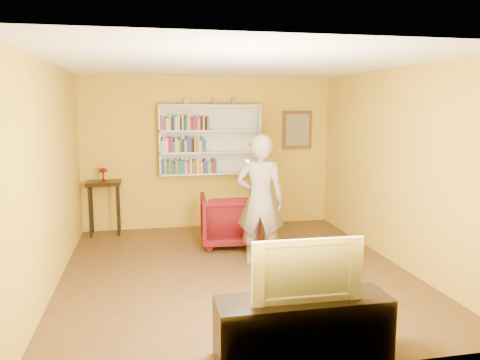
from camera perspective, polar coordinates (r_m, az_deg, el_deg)
name	(u,v)px	position (r m, az deg, el deg)	size (l,w,h in m)	color
room_shell	(235,196)	(6.09, -0.56, -2.02)	(5.30, 5.80, 2.88)	#462E16
bookshelf	(210,140)	(8.38, -3.73, 4.92)	(1.80, 0.29, 1.23)	silver
books_row_lower	(189,167)	(8.28, -6.27, 1.61)	(0.96, 0.19, 0.26)	#203D94
books_row_middle	(183,145)	(8.23, -7.00, 4.24)	(0.77, 0.19, 0.27)	beige
books_row_upper	(185,123)	(8.21, -6.72, 6.86)	(0.83, 0.19, 0.26)	#66246D
ornament_left	(186,102)	(8.26, -6.59, 9.47)	(0.07, 0.07, 0.10)	gold
ornament_centre	(214,102)	(8.31, -3.17, 9.51)	(0.07, 0.07, 0.10)	#974032
ornament_right	(234,101)	(8.37, -0.77, 9.56)	(0.08, 0.08, 0.11)	slate
framed_painting	(297,130)	(8.80, 6.98, 6.08)	(0.55, 0.05, 0.70)	#593019
console_table	(104,190)	(8.27, -16.26, -1.23)	(0.57, 0.43, 0.93)	black
ruby_lustre	(103,171)	(8.22, -16.35, 1.01)	(0.14, 0.14, 0.23)	maroon
armchair	(229,220)	(7.40, -1.31, -4.86)	(0.88, 0.90, 0.82)	#41040C
person	(260,201)	(6.34, 2.49, -2.59)	(0.66, 0.43, 1.82)	#6F5C51
game_remote	(247,161)	(5.87, 0.82, 2.35)	(0.04, 0.15, 0.04)	white
tv_cabinet	(303,328)	(4.29, 7.67, -17.42)	(1.52, 0.46, 0.54)	black
television	(304,267)	(4.08, 7.83, -10.51)	(0.96, 0.13, 0.55)	black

